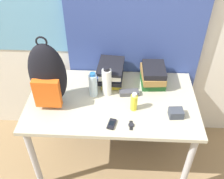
{
  "coord_description": "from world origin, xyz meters",
  "views": [
    {
      "loc": [
        0.07,
        -1.11,
        2.09
      ],
      "look_at": [
        0.0,
        0.36,
        0.84
      ],
      "focal_mm": 42.0,
      "sensor_mm": 36.0,
      "label": 1
    }
  ],
  "objects": [
    {
      "name": "camera_pouch",
      "position": [
        0.46,
        0.21,
        0.77
      ],
      "size": [
        0.1,
        0.09,
        0.06
      ],
      "color": "#383D47",
      "rests_on": "desk"
    },
    {
      "name": "wristwatch",
      "position": [
        0.14,
        0.11,
        0.75
      ],
      "size": [
        0.04,
        0.09,
        0.01
      ],
      "color": "black",
      "rests_on": "desk"
    },
    {
      "name": "book_stack_center",
      "position": [
        0.32,
        0.58,
        0.82
      ],
      "size": [
        0.2,
        0.28,
        0.16
      ],
      "color": "#1E5623",
      "rests_on": "desk"
    },
    {
      "name": "book_stack_left",
      "position": [
        -0.02,
        0.58,
        0.83
      ],
      "size": [
        0.22,
        0.28,
        0.17
      ],
      "color": "yellow",
      "rests_on": "desk"
    },
    {
      "name": "sunscreen_bottle",
      "position": [
        0.16,
        0.27,
        0.81
      ],
      "size": [
        0.05,
        0.05,
        0.15
      ],
      "color": "yellow",
      "rests_on": "desk"
    },
    {
      "name": "sports_bottle",
      "position": [
        -0.04,
        0.44,
        0.86
      ],
      "size": [
        0.07,
        0.07,
        0.24
      ],
      "color": "white",
      "rests_on": "desk"
    },
    {
      "name": "water_bottle",
      "position": [
        -0.15,
        0.41,
        0.84
      ],
      "size": [
        0.06,
        0.06,
        0.21
      ],
      "color": "silver",
      "rests_on": "desk"
    },
    {
      "name": "sunglasses_case",
      "position": [
        0.13,
        0.43,
        0.76
      ],
      "size": [
        0.16,
        0.07,
        0.04
      ],
      "color": "#47474C",
      "rests_on": "desk"
    },
    {
      "name": "cell_phone",
      "position": [
        0.01,
        0.11,
        0.75
      ],
      "size": [
        0.07,
        0.1,
        0.02
      ],
      "color": "black",
      "rests_on": "desk"
    },
    {
      "name": "backpack",
      "position": [
        -0.45,
        0.32,
        0.98
      ],
      "size": [
        0.27,
        0.18,
        0.55
      ],
      "color": "black",
      "rests_on": "desk"
    },
    {
      "name": "desk",
      "position": [
        0.0,
        0.36,
        0.65
      ],
      "size": [
        1.29,
        0.73,
        0.74
      ],
      "color": "#B7B299",
      "rests_on": "ground_plane"
    },
    {
      "name": "wall_back",
      "position": [
        -0.0,
        0.81,
        1.25
      ],
      "size": [
        6.0,
        0.06,
        2.5
      ],
      "color": "silver",
      "rests_on": "ground_plane"
    },
    {
      "name": "curtain_blue",
      "position": [
        0.16,
        0.76,
        1.25
      ],
      "size": [
        1.09,
        0.04,
        2.5
      ],
      "color": "#384C93",
      "rests_on": "ground_plane"
    }
  ]
}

